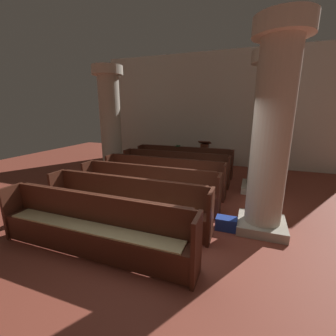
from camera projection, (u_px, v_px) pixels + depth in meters
name	position (u px, v px, depth m)	size (l,w,h in m)	color
ground_plane	(167.00, 233.00, 4.33)	(19.20, 19.20, 0.00)	brown
back_wall	(219.00, 110.00, 9.28)	(10.00, 0.16, 4.50)	beige
pew_row_0	(184.00, 160.00, 8.27)	(3.49, 0.47, 0.97)	#4C2316
pew_row_1	(175.00, 166.00, 7.34)	(3.49, 0.46, 0.97)	#4C2316
pew_row_2	(163.00, 175.00, 6.41)	(3.49, 0.46, 0.97)	#4C2316
pew_row_3	(147.00, 186.00, 5.49)	(3.49, 0.47, 0.97)	#4C2316
pew_row_4	(125.00, 201.00, 4.56)	(3.49, 0.46, 0.97)	#4C2316
pew_row_5	(92.00, 225.00, 3.63)	(3.49, 0.46, 0.97)	#4C2316
pillar_aisle_side	(266.00, 123.00, 6.12)	(1.05, 1.05, 3.73)	#B6AD9A
pillar_far_side	(110.00, 120.00, 8.12)	(1.05, 1.05, 3.73)	#B6AD9A
pillar_aisle_rear	(272.00, 130.00, 4.02)	(0.96, 0.96, 3.73)	#B6AD9A
lectern	(204.00, 156.00, 9.24)	(0.48, 0.45, 1.08)	#492215
hymn_book	(178.00, 146.00, 8.42)	(0.14, 0.21, 0.03)	#194723
kneeler_box_blue	(226.00, 224.00, 4.46)	(0.40, 0.25, 0.25)	navy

